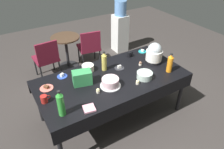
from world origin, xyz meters
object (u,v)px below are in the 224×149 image
Objects in this scene: slow_cooker at (154,53)px; soda_carton at (82,78)px; glass_salad_bowl at (145,75)px; soda_bottle_ginger_ale at (104,61)px; water_cooler at (120,28)px; coffee_mug_black at (129,54)px; cupcake_lemon at (138,82)px; round_cafe_table at (66,46)px; frosted_layer_cake at (110,82)px; coffee_mug_red at (44,99)px; cupcake_berry at (140,63)px; soda_bottle_lime_soda at (61,104)px; dessert_plate_cobalt at (62,76)px; cupcake_cocoa at (98,91)px; maroon_chair_left at (46,57)px; dessert_plate_teal at (142,51)px; potluck_table at (112,81)px; dessert_plate_coral at (47,88)px; maroon_chair_right at (89,46)px; dessert_plate_charcoal at (119,68)px; soda_bottle_orange_juice at (170,63)px; ceramic_snack_bowl at (88,68)px.

slow_cooker is 1.29× the size of soda_carton.
soda_bottle_ginger_ale reaches higher than glass_salad_bowl.
slow_cooker is at bearing -106.82° from water_cooler.
water_cooler is (0.80, 1.51, -0.20)m from coffee_mug_black.
cupcake_lemon is 0.09× the size of round_cafe_table.
frosted_layer_cake is at bearing -167.94° from slow_cooker.
cupcake_berry is at bearing 3.04° from coffee_mug_red.
dessert_plate_cobalt is at bearing 70.07° from soda_bottle_lime_soda.
maroon_chair_left reaches higher than cupcake_cocoa.
dessert_plate_teal is at bearing -39.48° from maroon_chair_left.
potluck_table is at bearing 147.23° from glass_salad_bowl.
soda_bottle_ginger_ale reaches higher than dessert_plate_coral.
glass_salad_bowl is at bearing -89.67° from maroon_chair_right.
dessert_plate_charcoal is 0.12× the size of water_cooler.
soda_carton is at bearing 178.43° from cupcake_berry.
dessert_plate_teal is 1.58m from water_cooler.
maroon_chair_right is at bearing 56.40° from soda_bottle_lime_soda.
coffee_mug_red is at bearing -132.15° from dessert_plate_cobalt.
soda_bottle_orange_juice reaches higher than dessert_plate_charcoal.
maroon_chair_right reaches higher than glass_salad_bowl.
soda_bottle_ginger_ale is at bearing 52.13° from cupcake_cocoa.
dessert_plate_charcoal is 0.27m from soda_bottle_ginger_ale.
soda_bottle_orange_juice is at bearing -8.51° from frosted_layer_cake.
soda_bottle_lime_soda reaches higher than cupcake_berry.
dessert_plate_teal is at bearing 0.21° from dessert_plate_cobalt.
round_cafe_table is 0.58× the size of water_cooler.
water_cooler reaches higher than soda_carton.
dessert_plate_coral is at bearing -104.91° from maroon_chair_left.
soda_carton is (-1.00, 0.03, 0.07)m from cupcake_berry.
soda_carton is at bearing -128.61° from ceramic_snack_bowl.
coffee_mug_black is 1.58m from round_cafe_table.
soda_bottle_orange_juice is at bearing -33.96° from soda_bottle_ginger_ale.
water_cooler is at bearing 65.53° from glass_salad_bowl.
round_cafe_table is (0.85, 1.56, -0.26)m from dessert_plate_coral.
glass_salad_bowl is 1.21m from dessert_plate_cobalt.
coffee_mug_black reaches higher than dessert_plate_teal.
round_cafe_table is at bearing 123.57° from dessert_plate_teal.
glass_salad_bowl is at bearing -62.73° from maroon_chair_left.
dessert_plate_cobalt is 0.81m from soda_bottle_lime_soda.
maroon_chair_left reaches higher than dessert_plate_teal.
soda_bottle_ginger_ale reaches higher than ceramic_snack_bowl.
ceramic_snack_bowl reaches higher than dessert_plate_cobalt.
coffee_mug_red reaches higher than cupcake_lemon.
soda_bottle_lime_soda is at bearing -122.74° from soda_carton.
soda_bottle_ginger_ale is (-0.22, 0.09, 0.13)m from dessert_plate_charcoal.
glass_salad_bowl is at bearing -145.12° from slow_cooker.
dessert_plate_teal is 1.86m from maroon_chair_left.
dessert_plate_teal is 0.54× the size of soda_carton.
slow_cooker is at bearing 1.87° from coffee_mug_red.
slow_cooker is 0.28m from cupcake_berry.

